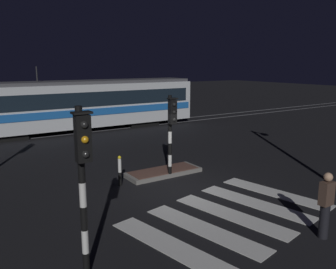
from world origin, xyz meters
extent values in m
plane|color=black|center=(0.00, 0.00, 0.00)|extent=(120.00, 120.00, 0.00)
cube|color=#59595E|center=(0.00, 11.69, 0.01)|extent=(80.00, 0.12, 0.03)
cube|color=#59595E|center=(0.00, 13.13, 0.01)|extent=(80.00, 0.12, 0.03)
cube|color=silver|center=(-2.45, -3.11, 0.01)|extent=(1.45, 3.85, 0.02)
cube|color=silver|center=(-1.22, -2.86, 0.01)|extent=(1.45, 3.85, 0.02)
cube|color=silver|center=(0.00, -2.61, 0.01)|extent=(1.45, 3.85, 0.02)
cube|color=silver|center=(1.22, -2.35, 0.01)|extent=(1.45, 3.85, 0.02)
cube|color=silver|center=(2.45, -2.10, 0.01)|extent=(1.45, 3.85, 0.02)
cube|color=slate|center=(0.39, 1.73, 0.08)|extent=(3.03, 1.14, 0.16)
cube|color=brown|center=(0.39, 1.73, 0.17)|extent=(2.72, 1.03, 0.02)
cylinder|color=black|center=(0.38, 1.24, 0.23)|extent=(0.14, 0.14, 0.45)
cylinder|color=white|center=(0.38, 1.24, 0.68)|extent=(0.14, 0.14, 0.45)
cylinder|color=black|center=(0.38, 1.24, 1.13)|extent=(0.14, 0.14, 0.45)
cylinder|color=white|center=(0.38, 1.24, 1.59)|extent=(0.14, 0.14, 0.45)
cylinder|color=black|center=(0.38, 1.24, 2.04)|extent=(0.14, 0.14, 0.45)
cylinder|color=white|center=(0.38, 1.24, 2.49)|extent=(0.14, 0.14, 0.45)
cylinder|color=black|center=(0.38, 1.24, 2.95)|extent=(0.14, 0.14, 0.45)
cube|color=black|center=(0.38, 1.07, 2.57)|extent=(0.28, 0.20, 0.90)
sphere|color=black|center=(0.38, 0.96, 2.85)|extent=(0.14, 0.14, 0.14)
sphere|color=black|center=(0.38, 0.96, 2.57)|extent=(0.14, 0.14, 0.14)
sphere|color=black|center=(0.38, 0.96, 2.29)|extent=(0.14, 0.14, 0.14)
cube|color=black|center=(0.38, 1.07, 3.06)|extent=(0.36, 0.24, 0.04)
cylinder|color=black|center=(-4.55, -3.11, 0.25)|extent=(0.14, 0.14, 0.50)
cylinder|color=white|center=(-4.55, -3.11, 0.76)|extent=(0.14, 0.14, 0.50)
cylinder|color=black|center=(-4.55, -3.11, 1.26)|extent=(0.14, 0.14, 0.50)
cylinder|color=white|center=(-4.55, -3.11, 1.77)|extent=(0.14, 0.14, 0.50)
cylinder|color=black|center=(-4.55, -3.11, 2.27)|extent=(0.14, 0.14, 0.50)
cylinder|color=white|center=(-4.55, -3.11, 2.77)|extent=(0.14, 0.14, 0.50)
cylinder|color=black|center=(-4.55, -3.11, 3.28)|extent=(0.14, 0.14, 0.50)
cube|color=black|center=(-4.55, -3.28, 2.93)|extent=(0.28, 0.20, 0.90)
sphere|color=black|center=(-4.55, -3.39, 3.21)|extent=(0.14, 0.14, 0.14)
sphere|color=orange|center=(-4.55, -3.39, 2.93)|extent=(0.14, 0.14, 0.14)
sphere|color=black|center=(-4.55, -3.39, 2.65)|extent=(0.14, 0.14, 0.14)
cube|color=black|center=(-4.55, -3.28, 3.42)|extent=(0.36, 0.24, 0.04)
cube|color=silver|center=(0.65, 12.41, 1.70)|extent=(16.07, 2.50, 2.70)
cube|color=blue|center=(0.65, 11.14, 1.35)|extent=(15.75, 0.04, 0.44)
cube|color=blue|center=(0.65, 13.68, 1.35)|extent=(15.75, 0.04, 0.44)
cube|color=black|center=(0.65, 11.15, 2.15)|extent=(15.27, 0.03, 0.90)
cube|color=#4C4C51|center=(0.65, 12.41, 3.15)|extent=(15.75, 2.30, 0.20)
cylinder|color=#262628|center=(-1.76, 12.41, 3.65)|extent=(0.08, 0.08, 1.00)
cube|color=black|center=(5.07, 12.41, 0.17)|extent=(2.20, 2.00, 0.35)
cube|color=black|center=(-3.77, 12.41, 0.17)|extent=(2.20, 2.00, 0.35)
sphere|color=#F9F2CC|center=(8.74, 12.41, 1.30)|extent=(0.24, 0.24, 0.24)
cylinder|color=black|center=(1.01, -4.83, 0.44)|extent=(0.24, 0.24, 0.88)
cube|color=#4C382D|center=(1.01, -4.83, 1.18)|extent=(0.36, 0.22, 0.60)
sphere|color=tan|center=(1.01, -4.83, 1.60)|extent=(0.22, 0.22, 0.22)
cylinder|color=black|center=(-1.62, 1.47, 0.25)|extent=(0.12, 0.12, 0.50)
cylinder|color=white|center=(-1.62, 1.47, 0.75)|extent=(0.12, 0.12, 0.50)
sphere|color=yellow|center=(-1.62, 1.47, 1.05)|extent=(0.12, 0.12, 0.12)
camera|label=1|loc=(-6.70, -9.51, 4.31)|focal=37.38mm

